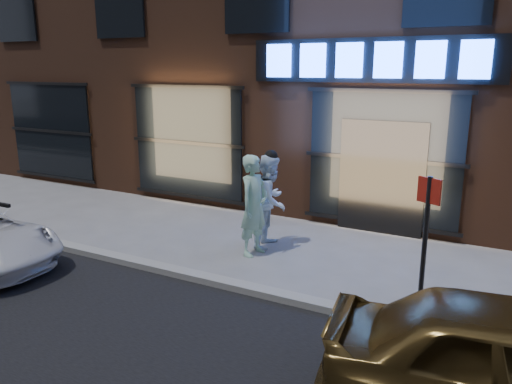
% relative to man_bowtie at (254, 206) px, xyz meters
% --- Properties ---
extents(ground, '(90.00, 90.00, 0.00)m').
position_rel_man_bowtie_xyz_m(ground, '(1.76, -1.53, -0.96)').
color(ground, slate).
rests_on(ground, ground).
extents(curb, '(60.00, 0.25, 0.12)m').
position_rel_man_bowtie_xyz_m(curb, '(1.76, -1.53, -0.90)').
color(curb, gray).
rests_on(curb, ground).
extents(storefront_building, '(30.20, 8.28, 10.30)m').
position_rel_man_bowtie_xyz_m(storefront_building, '(1.76, 6.46, 4.19)').
color(storefront_building, '#54301E').
rests_on(storefront_building, ground).
extents(man_bowtie, '(0.55, 0.76, 1.91)m').
position_rel_man_bowtie_xyz_m(man_bowtie, '(0.00, 0.00, 0.00)').
color(man_bowtie, '#A5D9BF').
rests_on(man_bowtie, ground).
extents(man_cap, '(0.77, 0.95, 1.84)m').
position_rel_man_bowtie_xyz_m(man_cap, '(0.06, 0.56, -0.03)').
color(man_cap, white).
rests_on(man_cap, ground).
extents(sign_post, '(0.32, 0.17, 2.11)m').
position_rel_man_bowtie_xyz_m(sign_post, '(3.29, -1.34, 0.32)').
color(sign_post, '#262628').
rests_on(sign_post, ground).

